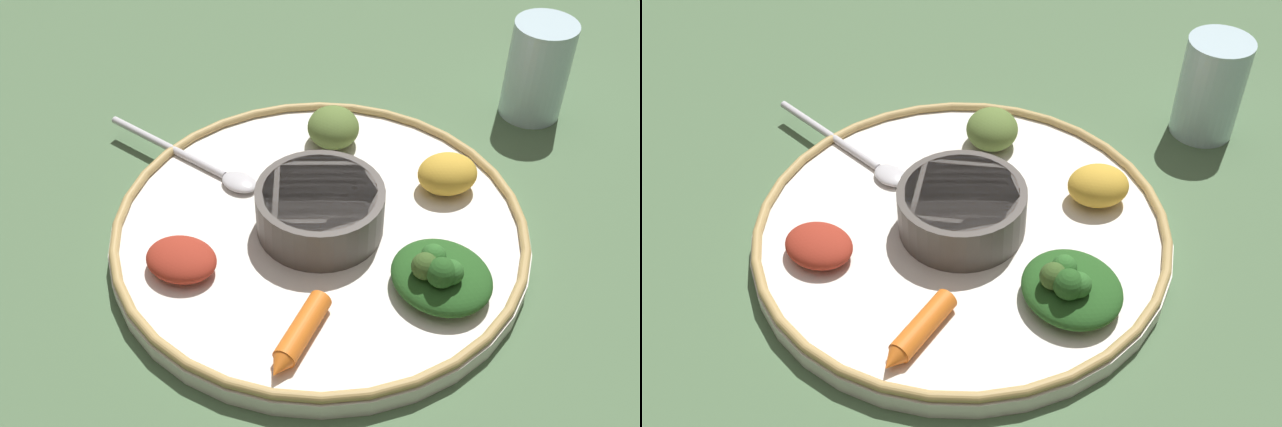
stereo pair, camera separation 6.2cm
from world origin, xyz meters
TOP-DOWN VIEW (x-y plane):
  - ground_plane at (0.00, 0.00)m, footprint 2.40×2.40m
  - platter at (0.00, 0.00)m, footprint 0.34×0.34m
  - platter_rim at (0.00, 0.00)m, footprint 0.34×0.34m
  - center_bowl at (0.00, 0.00)m, footprint 0.10×0.10m
  - spoon at (-0.03, -0.12)m, footprint 0.06×0.17m
  - greens_pile at (0.03, 0.11)m, footprint 0.10×0.10m
  - carrot_near_spoon at (0.11, 0.03)m, footprint 0.08×0.02m
  - mound_beet at (0.08, -0.08)m, footprint 0.05×0.06m
  - mound_lentil_yellow at (-0.09, 0.08)m, footprint 0.07×0.07m
  - mound_collards at (-0.11, -0.03)m, footprint 0.07×0.07m
  - drinking_glass at (-0.25, 0.13)m, footprint 0.06×0.06m

SIDE VIEW (x-z plane):
  - ground_plane at x=0.00m, z-range 0.00..0.00m
  - platter at x=0.00m, z-range 0.00..0.02m
  - platter_rim at x=0.00m, z-range 0.01..0.02m
  - spoon at x=-0.03m, z-range 0.01..0.02m
  - carrot_near_spoon at x=0.11m, z-range 0.02..0.03m
  - mound_beet at x=0.08m, z-range 0.02..0.04m
  - greens_pile at x=0.03m, z-range 0.01..0.05m
  - mound_lentil_yellow at x=-0.09m, z-range 0.02..0.05m
  - mound_collards at x=-0.11m, z-range 0.02..0.05m
  - center_bowl at x=0.00m, z-range 0.02..0.06m
  - drinking_glass at x=-0.25m, z-range -0.01..0.09m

